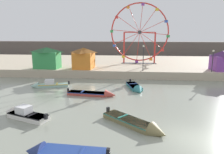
% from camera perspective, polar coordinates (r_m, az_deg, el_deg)
% --- Properties ---
extents(ground_plane, '(240.00, 240.00, 0.00)m').
position_cam_1_polar(ground_plane, '(16.15, 21.23, -15.29)').
color(ground_plane, gray).
extents(quay_promenade, '(110.00, 23.39, 1.23)m').
position_cam_1_polar(quay_promenade, '(44.91, 10.70, 3.20)').
color(quay_promenade, '#B7A88E').
rests_on(quay_promenade, ground_plane).
extents(distant_town_skyline, '(140.00, 3.00, 4.40)m').
position_cam_1_polar(distant_town_skyline, '(66.99, 8.93, 7.39)').
color(distant_town_skyline, '#564C47').
rests_on(distant_town_skyline, ground_plane).
extents(motorboat_faded_red, '(5.86, 1.84, 1.14)m').
position_cam_1_polar(motorboat_faded_red, '(24.82, -4.22, -4.50)').
color(motorboat_faded_red, '#B24238').
rests_on(motorboat_faded_red, ground_plane).
extents(motorboat_olive_wood, '(5.19, 4.77, 1.25)m').
position_cam_1_polar(motorboat_olive_wood, '(16.84, 7.24, -12.56)').
color(motorboat_olive_wood, olive).
rests_on(motorboat_olive_wood, ground_plane).
extents(motorboat_navy_blue, '(5.10, 1.59, 1.26)m').
position_cam_1_polar(motorboat_navy_blue, '(13.50, -13.86, -19.14)').
color(motorboat_navy_blue, navy).
rests_on(motorboat_navy_blue, ground_plane).
extents(motorboat_teal_painted, '(2.41, 5.05, 1.21)m').
position_cam_1_polar(motorboat_teal_painted, '(27.52, 6.36, -2.89)').
color(motorboat_teal_painted, teal).
rests_on(motorboat_teal_painted, ground_plane).
extents(motorboat_seafoam, '(5.12, 2.30, 1.32)m').
position_cam_1_polar(motorboat_seafoam, '(29.84, -16.85, -2.00)').
color(motorboat_seafoam, '#93BCAD').
rests_on(motorboat_seafoam, ground_plane).
extents(motorboat_white_red_stripe, '(4.79, 2.72, 1.42)m').
position_cam_1_polar(motorboat_white_red_stripe, '(20.10, -22.90, -9.02)').
color(motorboat_white_red_stripe, silver).
rests_on(motorboat_white_red_stripe, ground_plane).
extents(ferris_wheel_red_frame, '(11.20, 1.20, 11.40)m').
position_cam_1_polar(ferris_wheel_red_frame, '(41.77, 7.37, 11.42)').
color(ferris_wheel_red_frame, red).
rests_on(ferris_wheel_red_frame, quay_promenade).
extents(carnival_booth_green_kiosk, '(4.62, 2.97, 3.52)m').
position_cam_1_polar(carnival_booth_green_kiosk, '(37.45, -16.89, 5.00)').
color(carnival_booth_green_kiosk, '#33934C').
rests_on(carnival_booth_green_kiosk, quay_promenade).
extents(carnival_booth_purple_stall, '(3.28, 3.50, 3.10)m').
position_cam_1_polar(carnival_booth_purple_stall, '(37.96, 27.21, 3.97)').
color(carnival_booth_purple_stall, purple).
rests_on(carnival_booth_purple_stall, quay_promenade).
extents(carnival_booth_orange_canopy, '(3.62, 4.00, 3.46)m').
position_cam_1_polar(carnival_booth_orange_canopy, '(36.04, -7.52, 5.12)').
color(carnival_booth_orange_canopy, orange).
rests_on(carnival_booth_orange_canopy, quay_promenade).
extents(promenade_lamp_near, '(0.32, 0.32, 4.01)m').
position_cam_1_polar(promenade_lamp_near, '(33.72, 8.33, 6.04)').
color(promenade_lamp_near, '#2D2D33').
rests_on(promenade_lamp_near, quay_promenade).
extents(promenade_lamp_far, '(0.32, 0.32, 3.34)m').
position_cam_1_polar(promenade_lamp_far, '(35.91, 25.24, 4.78)').
color(promenade_lamp_far, '#2D2D33').
rests_on(promenade_lamp_far, quay_promenade).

